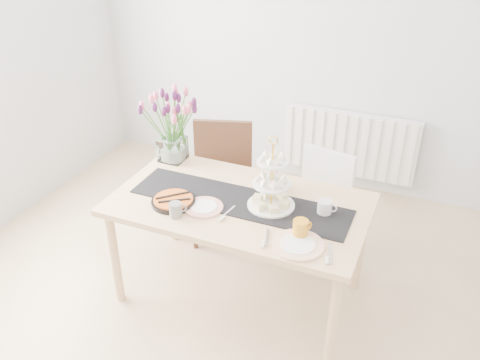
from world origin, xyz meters
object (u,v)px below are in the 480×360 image
at_px(radiator, 349,144).
at_px(chair_white, 320,198).
at_px(cream_jug, 325,207).
at_px(mug_grey, 176,210).
at_px(dining_table, 240,212).
at_px(cake_stand, 272,190).
at_px(tulip_vase, 170,116).
at_px(mug_orange, 301,229).
at_px(plate_right, 298,245).
at_px(plate_left, 204,207).
at_px(teapot, 275,181).
at_px(chair_brown, 221,172).
at_px(tart_tin, 173,201).

distance_m(radiator, chair_white, 1.05).
relative_size(cream_jug, mug_grey, 0.97).
height_order(dining_table, cake_stand, cake_stand).
bearing_deg(tulip_vase, mug_orange, -25.80).
bearing_deg(mug_grey, chair_white, 14.16).
bearing_deg(radiator, plate_right, -86.44).
relative_size(chair_white, plate_left, 3.36).
bearing_deg(tulip_vase, plate_left, -45.14).
relative_size(teapot, plate_right, 0.75).
xyz_separation_m(chair_white, plate_left, (-0.53, -0.84, 0.28)).
distance_m(dining_table, cream_jug, 0.54).
distance_m(dining_table, plate_right, 0.56).
distance_m(cream_jug, mug_grey, 0.89).
relative_size(tulip_vase, mug_grey, 6.84).
relative_size(tulip_vase, plate_left, 2.56).
height_order(teapot, plate_left, teapot).
relative_size(tulip_vase, mug_orange, 5.89).
distance_m(radiator, dining_table, 1.78).
relative_size(dining_table, cream_jug, 18.01).
height_order(teapot, cream_jug, teapot).
bearing_deg(chair_brown, radiator, 36.88).
bearing_deg(dining_table, cake_stand, 5.97).
relative_size(chair_white, mug_grey, 8.98).
xyz_separation_m(cream_jug, plate_left, (-0.70, -0.23, -0.04)).
height_order(tulip_vase, cream_jug, tulip_vase).
height_order(radiator, plate_right, plate_right).
height_order(dining_table, mug_orange, mug_orange).
bearing_deg(plate_right, cake_stand, 130.76).
relative_size(radiator, tulip_vase, 1.92).
distance_m(radiator, teapot, 1.56).
height_order(radiator, chair_white, chair_white).
bearing_deg(mug_orange, plate_right, -133.93).
distance_m(chair_white, tulip_vase, 1.24).
bearing_deg(tulip_vase, cake_stand, -20.12).
distance_m(chair_white, mug_grey, 1.22).
bearing_deg(tart_tin, chair_white, 49.72).
relative_size(dining_table, tart_tin, 5.78).
xyz_separation_m(chair_white, tart_tin, (-0.73, -0.86, 0.29)).
bearing_deg(mug_grey, cream_jug, -17.66).
xyz_separation_m(teapot, plate_right, (0.32, -0.52, -0.06)).
bearing_deg(tart_tin, tulip_vase, 119.64).
xyz_separation_m(chair_brown, cake_stand, (0.63, -0.62, 0.33)).
distance_m(cake_stand, mug_grey, 0.59).
xyz_separation_m(chair_brown, tulip_vase, (-0.24, -0.31, 0.55)).
xyz_separation_m(cake_stand, teapot, (-0.04, 0.20, -0.06)).
relative_size(radiator, tart_tin, 4.34).
relative_size(tulip_vase, teapot, 2.87).
bearing_deg(plate_right, chair_brown, 133.82).
height_order(tulip_vase, plate_right, tulip_vase).
bearing_deg(chair_brown, teapot, -53.21).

